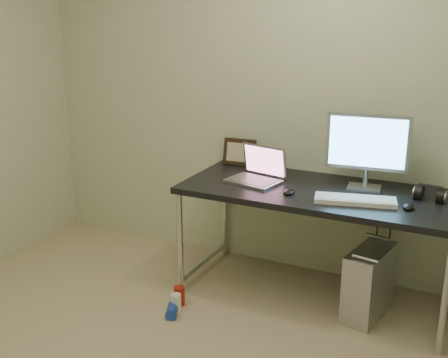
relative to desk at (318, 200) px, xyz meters
The scene contains 16 objects.
wall_back 0.91m from the desk, 147.41° to the left, with size 3.50×0.02×2.50m, color beige.
desk is the anchor object (origin of this frame).
tower_computer 0.60m from the desk, 13.98° to the right, with size 0.26×0.45×0.47m.
cable_a 0.54m from the desk, 45.29° to the left, with size 0.01×0.01×0.70m, color black.
cable_b 0.60m from the desk, 36.66° to the left, with size 0.01×0.01×0.72m, color black.
can_red 1.09m from the desk, 146.22° to the right, with size 0.07×0.07×0.13m, color #AF1E0F.
can_white 1.12m from the desk, 141.20° to the right, with size 0.07×0.07×0.12m, color white.
can_blue 1.16m from the desk, 138.18° to the right, with size 0.07×0.07×0.13m, color #1C40A9.
laptop 0.44m from the desk, behind, with size 0.38×0.33×0.23m.
monitor 0.46m from the desk, 30.63° to the left, with size 0.51×0.17×0.48m.
keyboard 0.31m from the desk, 28.30° to the right, with size 0.47×0.15×0.03m, color white.
mouse_right 0.58m from the desk, 11.28° to the right, with size 0.07×0.11×0.04m, color black.
mouse_left 0.23m from the desk, 131.95° to the right, with size 0.07×0.10×0.04m, color black.
headphones 0.67m from the desk, ahead, with size 0.19×0.11×0.12m.
picture_frame 0.78m from the desk, 155.82° to the left, with size 0.24×0.03×0.19m, color black.
webcam 0.51m from the desk, 143.43° to the left, with size 0.04×0.04×0.11m.
Camera 1 is at (1.53, -1.94, 1.86)m, focal length 45.00 mm.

